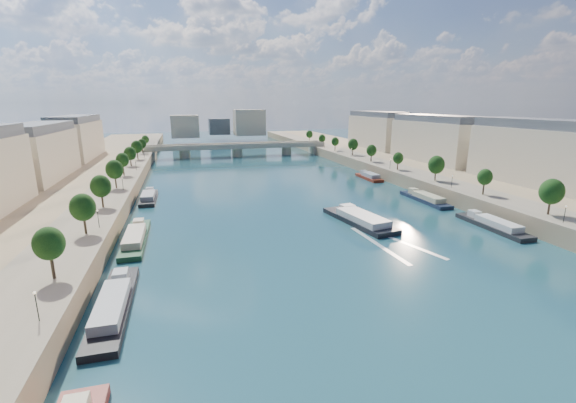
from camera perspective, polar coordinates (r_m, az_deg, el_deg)
ground at (r=129.98m, az=-0.06°, el=-0.10°), size 700.00×700.00×0.00m
quay_left at (r=130.98m, az=-32.10°, el=-1.11°), size 44.00×520.00×5.00m
quay_right at (r=163.37m, az=25.13°, el=2.43°), size 44.00×520.00×5.00m
pave_left at (r=126.76m, az=-25.77°, el=0.42°), size 14.00×520.00×0.10m
pave_right at (r=153.67m, az=20.94°, el=3.13°), size 14.00×520.00×0.10m
trees_left at (r=127.27m, az=-25.00°, el=3.06°), size 4.80×268.80×8.26m
trees_right at (r=159.74m, az=18.44°, el=5.72°), size 4.80×268.80×8.26m
lamps_left at (r=115.77m, az=-24.57°, el=0.73°), size 0.36×200.36×4.28m
lamps_right at (r=154.66m, az=18.60°, el=4.43°), size 0.36×200.36×4.28m
buildings_left at (r=144.06m, az=-36.48°, el=5.18°), size 16.00×226.00×23.20m
buildings_right at (r=178.90m, az=26.35°, el=7.76°), size 16.00×226.00×23.20m
skyline at (r=343.33m, az=-9.40°, el=11.21°), size 79.00×42.00×22.00m
bridge at (r=245.46m, az=-7.54°, el=7.85°), size 112.00×12.00×8.15m
tour_barge at (r=109.22m, az=10.56°, el=-2.64°), size 12.02×27.73×3.72m
wake at (r=95.67m, az=14.85°, el=-5.97°), size 11.87×26.03×0.04m
moored_barges_left at (r=72.75m, az=-24.07°, el=-12.77°), size 5.00×160.56×3.60m
moored_barges_right at (r=114.95m, az=28.81°, el=-3.45°), size 5.00×159.91×3.60m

